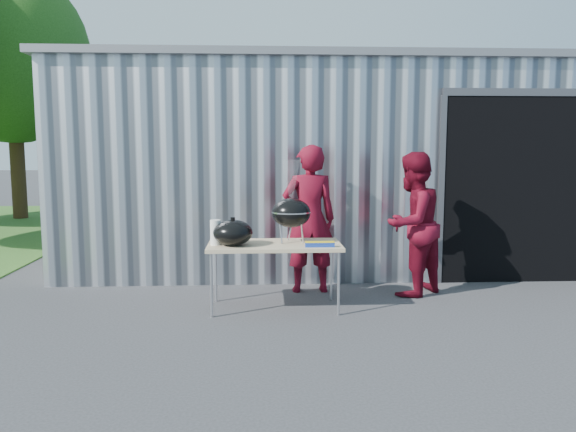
{
  "coord_description": "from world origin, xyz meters",
  "views": [
    {
      "loc": [
        -0.37,
        -5.67,
        1.84
      ],
      "look_at": [
        -0.04,
        0.69,
        1.05
      ],
      "focal_mm": 35.0,
      "sensor_mm": 36.0,
      "label": 1
    }
  ],
  "objects": [
    {
      "name": "white_tub",
      "position": [
        -0.75,
        0.76,
        0.8
      ],
      "size": [
        0.2,
        0.15,
        0.1
      ],
      "primitive_type": "cube",
      "color": "white",
      "rests_on": "folding_table"
    },
    {
      "name": "kettle_grill",
      "position": [
        -0.0,
        0.66,
        1.17
      ],
      "size": [
        0.45,
        0.45,
        0.94
      ],
      "color": "black",
      "rests_on": "folding_table"
    },
    {
      "name": "paper_towels",
      "position": [
        -0.85,
        0.54,
        0.89
      ],
      "size": [
        0.12,
        0.12,
        0.28
      ],
      "primitive_type": "cylinder",
      "color": "white",
      "rests_on": "folding_table"
    },
    {
      "name": "person_bystander",
      "position": [
        1.52,
        1.11,
        0.89
      ],
      "size": [
        1.09,
        1.07,
        1.78
      ],
      "primitive_type": "imported",
      "rotation": [
        0.0,
        0.0,
        3.85
      ],
      "color": "#5F091A",
      "rests_on": "ground"
    },
    {
      "name": "building",
      "position": [
        0.92,
        4.59,
        1.54
      ],
      "size": [
        8.2,
        6.2,
        3.1
      ],
      "color": "silver",
      "rests_on": "ground"
    },
    {
      "name": "foil_box",
      "position": [
        0.29,
        0.34,
        0.78
      ],
      "size": [
        0.32,
        0.06,
        0.06
      ],
      "color": "navy",
      "rests_on": "folding_table"
    },
    {
      "name": "folding_table",
      "position": [
        -0.2,
        0.59,
        0.71
      ],
      "size": [
        1.5,
        0.75,
        0.75
      ],
      "color": "tan",
      "rests_on": "ground"
    },
    {
      "name": "person_cook",
      "position": [
        0.26,
        1.32,
        0.93
      ],
      "size": [
        0.7,
        0.49,
        1.86
      ],
      "primitive_type": "imported",
      "rotation": [
        0.0,
        0.0,
        3.2
      ],
      "color": "#5F091A",
      "rests_on": "ground"
    },
    {
      "name": "ground",
      "position": [
        0.0,
        0.0,
        0.0
      ],
      "size": [
        80.0,
        80.0,
        0.0
      ],
      "primitive_type": "plane",
      "color": "#313134"
    },
    {
      "name": "tree_far",
      "position": [
        -6.5,
        9.0,
        4.08
      ],
      "size": [
        3.78,
        3.78,
        6.27
      ],
      "color": "#442D19",
      "rests_on": "ground"
    },
    {
      "name": "grill_lid",
      "position": [
        -0.66,
        0.49,
        0.89
      ],
      "size": [
        0.44,
        0.44,
        0.32
      ],
      "color": "black",
      "rests_on": "folding_table"
    }
  ]
}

